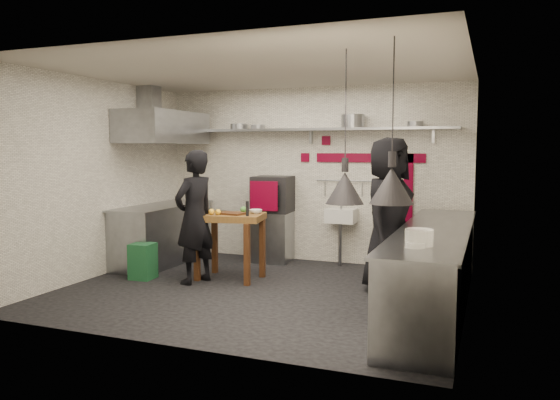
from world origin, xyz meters
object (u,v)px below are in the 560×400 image
(chef_left, at_px, (195,217))
(chef_right, at_px, (388,214))
(oven_stand, at_px, (272,237))
(prep_table, at_px, (230,246))
(green_bin, at_px, (143,261))
(combi_oven, at_px, (273,194))

(chef_left, height_order, chef_right, chef_right)
(oven_stand, xyz_separation_m, chef_right, (2.07, -1.13, 0.58))
(oven_stand, xyz_separation_m, prep_table, (-0.09, -1.33, 0.06))
(green_bin, distance_m, chef_left, 1.03)
(oven_stand, relative_size, green_bin, 1.60)
(prep_table, bearing_deg, chef_right, -5.16)
(green_bin, xyz_separation_m, chef_left, (0.80, 0.07, 0.65))
(prep_table, relative_size, chef_right, 0.47)
(oven_stand, bearing_deg, green_bin, -129.06)
(oven_stand, xyz_separation_m, chef_left, (-0.44, -1.69, 0.50))
(chef_left, distance_m, chef_right, 2.57)
(green_bin, bearing_deg, oven_stand, 55.03)
(combi_oven, relative_size, chef_right, 0.30)
(chef_right, bearing_deg, oven_stand, 72.14)
(green_bin, bearing_deg, chef_left, 5.15)
(chef_left, bearing_deg, green_bin, -68.70)
(green_bin, height_order, prep_table, prep_table)
(green_bin, height_order, chef_right, chef_right)
(oven_stand, distance_m, green_bin, 2.16)
(prep_table, bearing_deg, oven_stand, 75.74)
(oven_stand, distance_m, prep_table, 1.33)
(oven_stand, height_order, prep_table, prep_table)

